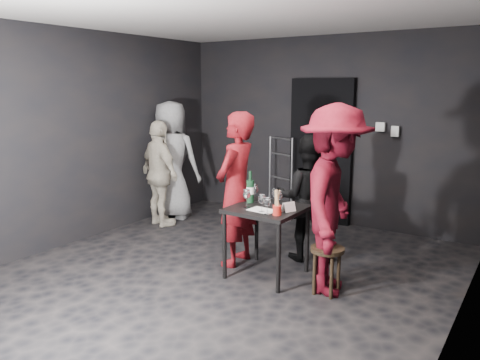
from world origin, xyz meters
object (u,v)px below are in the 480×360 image
Objects in this scene: tasting_table at (267,216)px; wine_bottle at (250,190)px; man_maroon at (335,179)px; bystander_grey at (171,149)px; bystander_cream at (160,173)px; stool at (327,258)px; hand_truck at (279,204)px; woman_black at (307,200)px; breadstick_cup at (277,203)px; server_red at (236,178)px.

wine_bottle is (-0.26, 0.08, 0.23)m from tasting_table.
bystander_grey is (-3.08, 1.14, -0.08)m from man_maroon.
bystander_cream is at bearing 95.03° from bystander_grey.
bystander_cream is at bearing 164.33° from stool.
hand_truck is 0.88× the size of woman_black.
bystander_cream is at bearing 158.65° from breadstick_cup.
bystander_cream is (-2.34, 0.06, 0.07)m from woman_black.
wine_bottle is (0.21, -0.04, -0.11)m from server_red.
server_red is 7.39× the size of breadstick_cup.
bystander_grey is at bearing -132.15° from hand_truck.
bystander_grey is at bearing 152.05° from breadstick_cup.
bystander_grey is at bearing -34.55° from woman_black.
server_red is 0.87m from woman_black.
bystander_cream is at bearing 161.30° from tasting_table.
hand_truck is 3.60× the size of wine_bottle.
bystander_cream is (-1.74, 0.63, -0.22)m from server_red.
bystander_cream reaches higher than woman_black.
man_maroon is (1.68, -1.98, 0.90)m from hand_truck.
server_red is at bearing 178.58° from bystander_cream.
tasting_table is 0.35m from wine_bottle.
tasting_table is at bearing -47.49° from hand_truck.
tasting_table is at bearing 69.63° from server_red.
breadstick_cup is at bearing 73.02° from woman_black.
stool is 0.30× the size of bystander_cream.
man_maroon is (1.20, -0.10, 0.14)m from server_red.
bystander_cream reaches higher than tasting_table.
man_maroon is (0.01, 0.09, 0.76)m from stool.
wine_bottle is at bearing 171.25° from stool.
bystander_grey is at bearing 153.65° from tasting_table.
bystander_cream is at bearing -118.07° from hand_truck.
woman_black is at bearing 96.63° from breadstick_cup.
man_maroon reaches higher than server_red.
man_maroon is (0.73, 0.02, 0.48)m from tasting_table.
server_red is at bearing 168.87° from wine_bottle.
woman_black is at bearing -33.49° from hand_truck.
woman_black is 0.91m from breadstick_cup.
tasting_table is 0.38× the size of server_red.
breadstick_cup is at bearing -41.53° from tasting_table.
bystander_grey is (-1.88, 1.04, 0.06)m from server_red.
man_maroon is at bearing 145.63° from bystander_grey.
stool is at bearing -34.06° from hand_truck.
tasting_table is at bearing -16.66° from wine_bottle.
woman_black reaches higher than tasting_table.
server_red is at bearing 155.14° from breadstick_cup.
bystander_grey is (-3.07, 1.24, 0.68)m from stool.
tasting_table is 2.65m from bystander_grey.
breadstick_cup is (1.18, -2.20, 0.65)m from hand_truck.
stool is at bearing -8.75° from wine_bottle.
server_red is 0.24m from wine_bottle.
woman_black is 0.91× the size of bystander_cream.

